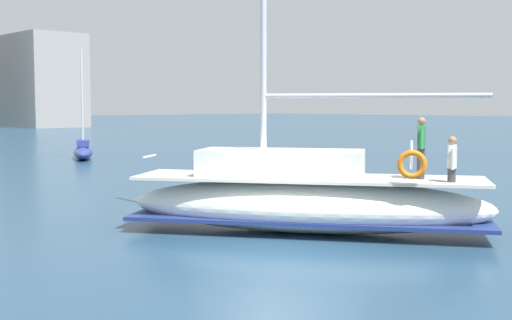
# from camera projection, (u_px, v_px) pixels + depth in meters

# --- Properties ---
(ground_plane) EXTENTS (400.00, 400.00, 0.00)m
(ground_plane) POSITION_uv_depth(u_px,v_px,m) (270.00, 244.00, 16.12)
(ground_plane) COLOR navy
(main_sailboat) EXTENTS (7.43, 9.26, 13.94)m
(main_sailboat) POSITION_uv_depth(u_px,v_px,m) (305.00, 198.00, 17.61)
(main_sailboat) COLOR white
(main_sailboat) RESTS_ON ground
(moored_catamaran) EXTENTS (3.43, 4.85, 6.93)m
(moored_catamaran) POSITION_uv_depth(u_px,v_px,m) (83.00, 151.00, 42.05)
(moored_catamaran) COLOR navy
(moored_catamaran) RESTS_ON ground
(mooring_buoy) EXTENTS (0.75, 0.75, 0.98)m
(mooring_buoy) POSITION_uv_depth(u_px,v_px,m) (362.00, 183.00, 26.84)
(mooring_buoy) COLOR silver
(mooring_buoy) RESTS_ON ground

